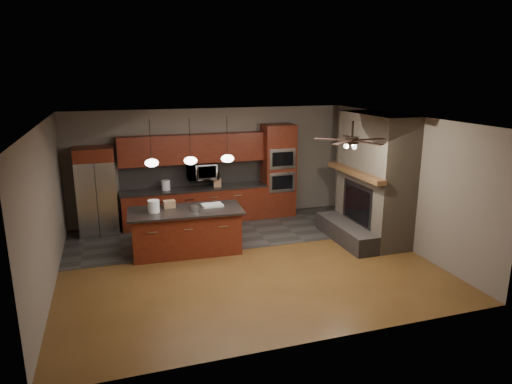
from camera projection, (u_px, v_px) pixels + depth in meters
name	position (u px, v px, depth m)	size (l,w,h in m)	color
ground	(245.00, 261.00, 9.08)	(7.00, 7.00, 0.00)	brown
ceiling	(244.00, 120.00, 8.37)	(7.00, 6.00, 0.02)	white
back_wall	(211.00, 164.00, 11.49)	(7.00, 0.02, 2.80)	#6C6256
right_wall	(401.00, 180.00, 9.77)	(0.02, 6.00, 2.80)	#6C6256
left_wall	(46.00, 209.00, 7.69)	(0.02, 6.00, 2.80)	#6C6256
slate_tile_patch	(223.00, 232.00, 10.74)	(7.00, 2.40, 0.01)	#353330
fireplace_column	(372.00, 183.00, 10.02)	(1.30, 2.10, 2.80)	#746753
back_cabinetry	(195.00, 188.00, 11.24)	(3.59, 0.64, 2.20)	maroon
oven_tower	(278.00, 171.00, 11.76)	(0.80, 0.63, 2.38)	maroon
microwave	(202.00, 171.00, 11.20)	(0.73, 0.41, 0.50)	silver
refrigerator	(97.00, 191.00, 10.42)	(0.86, 0.75, 2.02)	silver
kitchen_island	(186.00, 231.00, 9.44)	(2.36, 1.17, 0.92)	maroon
white_bucket	(154.00, 206.00, 9.13)	(0.23, 0.23, 0.25)	white
paint_can	(195.00, 208.00, 9.27)	(0.16, 0.16, 0.11)	#ABACB0
paint_tray	(212.00, 205.00, 9.58)	(0.43, 0.30, 0.04)	silver
cardboard_box	(169.00, 204.00, 9.46)	(0.24, 0.17, 0.15)	#936D4C
counter_bucket	(166.00, 185.00, 10.96)	(0.21, 0.21, 0.24)	silver
counter_box	(218.00, 183.00, 11.29)	(0.18, 0.14, 0.20)	#AE7C5A
pendant_left	(152.00, 163.00, 8.74)	(0.26, 0.26, 0.92)	black
pendant_center	(191.00, 160.00, 8.96)	(0.26, 0.26, 0.92)	black
pendant_right	(227.00, 158.00, 9.19)	(0.26, 0.26, 0.92)	black
ceiling_fan	(352.00, 140.00, 8.26)	(1.27, 1.33, 0.41)	black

